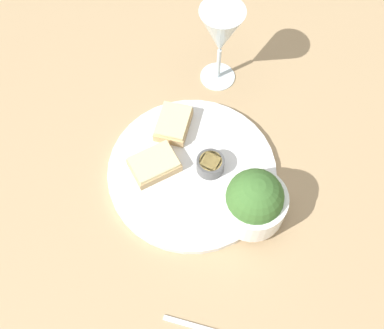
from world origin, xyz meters
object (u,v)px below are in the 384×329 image
at_px(salad_bowl, 254,201).
at_px(sauce_ramekin, 210,164).
at_px(cheese_toast_near, 154,164).
at_px(wine_glass, 221,34).
at_px(cheese_toast_far, 173,124).

bearing_deg(salad_bowl, sauce_ramekin, 90.07).
bearing_deg(salad_bowl, cheese_toast_near, 113.91).
relative_size(sauce_ramekin, wine_glass, 0.27).
relative_size(cheese_toast_near, cheese_toast_far, 0.97).
bearing_deg(salad_bowl, wine_glass, 59.80).
xyz_separation_m(sauce_ramekin, cheese_toast_near, (-0.07, 0.06, -0.00)).
relative_size(cheese_toast_near, wine_glass, 0.52).
distance_m(cheese_toast_far, wine_glass, 0.18).
bearing_deg(wine_glass, sauce_ramekin, -134.79).
relative_size(salad_bowl, sauce_ramekin, 2.25).
xyz_separation_m(salad_bowl, sauce_ramekin, (-0.00, 0.10, -0.03)).
relative_size(sauce_ramekin, cheese_toast_near, 0.53).
relative_size(salad_bowl, cheese_toast_far, 1.16).
height_order(salad_bowl, cheese_toast_far, salad_bowl).
xyz_separation_m(cheese_toast_near, wine_glass, (0.22, 0.09, 0.10)).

